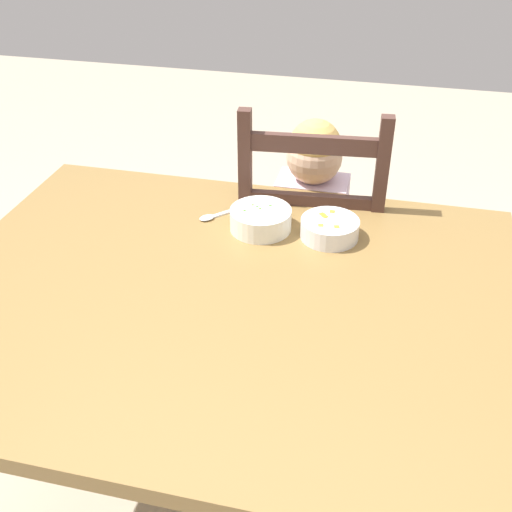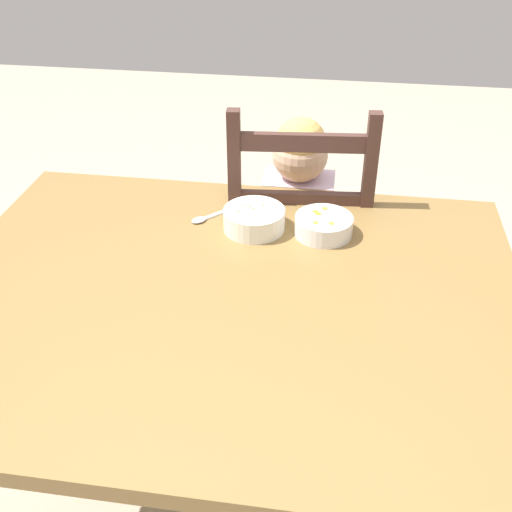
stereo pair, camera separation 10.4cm
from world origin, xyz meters
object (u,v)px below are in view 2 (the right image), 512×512
(bowl_of_peas, at_px, (254,219))
(bowl_of_carrots, at_px, (324,225))
(child_figure, at_px, (297,220))
(spoon, at_px, (205,218))
(dining_table, at_px, (227,324))
(dining_chair, at_px, (297,259))

(bowl_of_peas, bearing_deg, bowl_of_carrots, -0.01)
(child_figure, bearing_deg, spoon, -131.90)
(dining_table, relative_size, bowl_of_carrots, 9.00)
(child_figure, xyz_separation_m, bowl_of_peas, (-0.09, -0.29, 0.16))
(dining_chair, distance_m, bowl_of_carrots, 0.44)
(bowl_of_peas, bearing_deg, child_figure, 72.28)
(dining_table, height_order, spoon, spoon)
(dining_table, xyz_separation_m, bowl_of_carrots, (0.21, 0.29, 0.12))
(dining_table, xyz_separation_m, dining_chair, (0.12, 0.59, -0.19))
(dining_chair, bearing_deg, bowl_of_carrots, -73.37)
(bowl_of_peas, distance_m, bowl_of_carrots, 0.19)
(dining_chair, bearing_deg, child_figure, -155.34)
(dining_table, relative_size, dining_chair, 1.32)
(bowl_of_peas, bearing_deg, dining_chair, 71.50)
(child_figure, xyz_separation_m, bowl_of_carrots, (0.09, -0.29, 0.16))
(dining_table, bearing_deg, spoon, 110.42)
(bowl_of_carrots, bearing_deg, dining_table, -125.24)
(dining_table, distance_m, child_figure, 0.60)
(spoon, bearing_deg, child_figure, 48.10)
(dining_chair, relative_size, bowl_of_peas, 6.36)
(dining_chair, bearing_deg, dining_table, -101.53)
(child_figure, relative_size, bowl_of_peas, 5.86)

